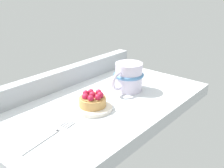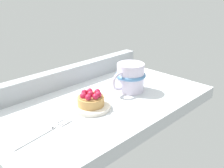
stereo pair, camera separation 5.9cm
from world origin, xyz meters
The scene contains 6 objects.
ground_plane centered at (0.00, 0.00, -1.96)cm, with size 69.22×39.42×3.91cm, color silver.
window_rail_back centered at (0.00, 17.78, 3.12)cm, with size 67.83×3.85×6.23cm, color #9EA3A8.
dessert_plate centered at (-5.42, -1.80, 0.50)cm, with size 11.29×11.29×1.07cm.
raspberry_tart centered at (-5.42, -1.83, 2.91)cm, with size 7.62×7.62×4.40cm.
coffee_mug centered at (12.14, -1.15, 4.73)cm, with size 13.41×9.98×9.27cm.
dessert_fork centered at (-22.16, -3.86, 0.30)cm, with size 16.92×4.08×0.60cm.
Camera 2 is at (-50.41, -54.51, 35.06)cm, focal length 43.20 mm.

